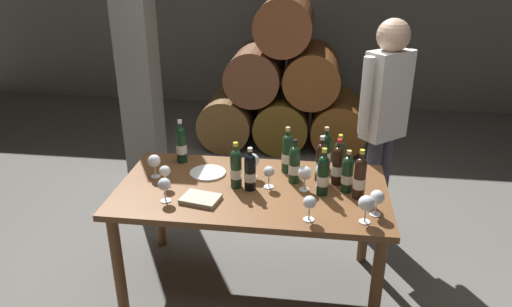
% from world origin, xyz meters
% --- Properties ---
extents(ground_plane, '(14.00, 14.00, 0.00)m').
position_xyz_m(ground_plane, '(0.00, 0.00, 0.00)').
color(ground_plane, '#66635E').
extents(cellar_back_wall, '(10.00, 0.24, 2.80)m').
position_xyz_m(cellar_back_wall, '(0.00, 4.20, 1.40)').
color(cellar_back_wall, slate).
rests_on(cellar_back_wall, ground_plane).
extents(barrel_stack, '(1.86, 0.90, 1.69)m').
position_xyz_m(barrel_stack, '(0.00, 2.60, 0.66)').
color(barrel_stack, brown).
rests_on(barrel_stack, ground_plane).
extents(stone_pillar, '(0.32, 0.32, 2.60)m').
position_xyz_m(stone_pillar, '(-1.30, 1.60, 1.30)').
color(stone_pillar, slate).
rests_on(stone_pillar, ground_plane).
extents(dining_table, '(1.70, 0.90, 0.76)m').
position_xyz_m(dining_table, '(0.00, 0.00, 0.67)').
color(dining_table, brown).
rests_on(dining_table, ground_plane).
extents(wine_bottle_0, '(0.07, 0.07, 0.32)m').
position_xyz_m(wine_bottle_0, '(0.66, -0.04, 0.90)').
color(wine_bottle_0, black).
rests_on(wine_bottle_0, dining_table).
extents(wine_bottle_1, '(0.07, 0.07, 0.31)m').
position_xyz_m(wine_bottle_1, '(-0.54, 0.33, 0.89)').
color(wine_bottle_1, black).
rests_on(wine_bottle_1, dining_table).
extents(wine_bottle_2, '(0.07, 0.07, 0.31)m').
position_xyz_m(wine_bottle_2, '(0.44, -0.02, 0.89)').
color(wine_bottle_2, black).
rests_on(wine_bottle_2, dining_table).
extents(wine_bottle_3, '(0.07, 0.07, 0.29)m').
position_xyz_m(wine_bottle_3, '(0.26, 0.12, 0.89)').
color(wine_bottle_3, '#19381E').
rests_on(wine_bottle_3, dining_table).
extents(wine_bottle_4, '(0.07, 0.07, 0.27)m').
position_xyz_m(wine_bottle_4, '(0.59, 0.04, 0.88)').
color(wine_bottle_4, '#19381E').
rests_on(wine_bottle_4, dining_table).
extents(wine_bottle_5, '(0.07, 0.07, 0.30)m').
position_xyz_m(wine_bottle_5, '(0.45, 0.34, 0.89)').
color(wine_bottle_5, black).
rests_on(wine_bottle_5, dining_table).
extents(wine_bottle_6, '(0.07, 0.07, 0.30)m').
position_xyz_m(wine_bottle_6, '(0.54, 0.24, 0.89)').
color(wine_bottle_6, '#19381E').
rests_on(wine_bottle_6, dining_table).
extents(wine_bottle_7, '(0.07, 0.07, 0.32)m').
position_xyz_m(wine_bottle_7, '(0.20, 0.27, 0.90)').
color(wine_bottle_7, '#19381E').
rests_on(wine_bottle_7, dining_table).
extents(wine_bottle_8, '(0.07, 0.07, 0.31)m').
position_xyz_m(wine_bottle_8, '(0.53, 0.13, 0.89)').
color(wine_bottle_8, black).
rests_on(wine_bottle_8, dining_table).
extents(wine_bottle_9, '(0.07, 0.07, 0.30)m').
position_xyz_m(wine_bottle_9, '(-0.10, 0.01, 0.89)').
color(wine_bottle_9, '#19381E').
rests_on(wine_bottle_9, dining_table).
extents(wine_bottle_10, '(0.07, 0.07, 0.28)m').
position_xyz_m(wine_bottle_10, '(-0.01, -0.02, 0.88)').
color(wine_bottle_10, black).
rests_on(wine_bottle_10, dining_table).
extents(wine_bottle_11, '(0.07, 0.07, 0.31)m').
position_xyz_m(wine_bottle_11, '(0.43, 0.17, 0.89)').
color(wine_bottle_11, black).
rests_on(wine_bottle_11, dining_table).
extents(wine_glass_0, '(0.09, 0.09, 0.16)m').
position_xyz_m(wine_glass_0, '(-0.02, 0.16, 0.88)').
color(wine_glass_0, white).
rests_on(wine_glass_0, dining_table).
extents(wine_glass_1, '(0.08, 0.08, 0.16)m').
position_xyz_m(wine_glass_1, '(-0.65, 0.07, 0.87)').
color(wine_glass_1, white).
rests_on(wine_glass_1, dining_table).
extents(wine_glass_2, '(0.08, 0.08, 0.16)m').
position_xyz_m(wine_glass_2, '(0.43, 0.07, 0.87)').
color(wine_glass_2, white).
rests_on(wine_glass_2, dining_table).
extents(wine_glass_3, '(0.07, 0.07, 0.14)m').
position_xyz_m(wine_glass_3, '(0.10, 0.03, 0.86)').
color(wine_glass_3, white).
rests_on(wine_glass_3, dining_table).
extents(wine_glass_4, '(0.08, 0.08, 0.15)m').
position_xyz_m(wine_glass_4, '(0.37, -0.33, 0.87)').
color(wine_glass_4, white).
rests_on(wine_glass_4, dining_table).
extents(wine_glass_5, '(0.07, 0.07, 0.14)m').
position_xyz_m(wine_glass_5, '(-0.54, -0.05, 0.86)').
color(wine_glass_5, white).
rests_on(wine_glass_5, dining_table).
extents(wine_glass_6, '(0.08, 0.08, 0.16)m').
position_xyz_m(wine_glass_6, '(0.74, -0.23, 0.87)').
color(wine_glass_6, white).
rests_on(wine_glass_6, dining_table).
extents(wine_glass_7, '(0.08, 0.08, 0.15)m').
position_xyz_m(wine_glass_7, '(-0.49, -0.23, 0.87)').
color(wine_glass_7, white).
rests_on(wine_glass_7, dining_table).
extents(wine_glass_8, '(0.09, 0.09, 0.16)m').
position_xyz_m(wine_glass_8, '(0.67, -0.32, 0.87)').
color(wine_glass_8, white).
rests_on(wine_glass_8, dining_table).
extents(wine_glass_9, '(0.09, 0.09, 0.16)m').
position_xyz_m(wine_glass_9, '(0.33, 0.02, 0.87)').
color(wine_glass_9, white).
rests_on(wine_glass_9, dining_table).
extents(tasting_notebook, '(0.25, 0.20, 0.03)m').
position_xyz_m(tasting_notebook, '(-0.28, -0.21, 0.77)').
color(tasting_notebook, '#B2A893').
rests_on(tasting_notebook, dining_table).
extents(serving_plate, '(0.24, 0.24, 0.01)m').
position_xyz_m(serving_plate, '(-0.32, 0.16, 0.77)').
color(serving_plate, white).
rests_on(serving_plate, dining_table).
extents(sommelier_presenting, '(0.39, 0.35, 1.72)m').
position_xyz_m(sommelier_presenting, '(0.87, 0.75, 1.04)').
color(sommelier_presenting, '#383842').
rests_on(sommelier_presenting, ground_plane).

